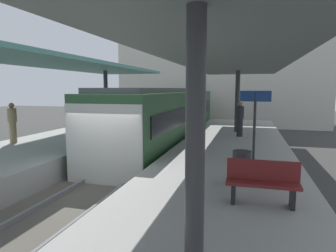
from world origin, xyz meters
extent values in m
plane|color=#383835|center=(0.00, 0.00, 0.00)|extent=(80.00, 80.00, 0.00)
cube|color=#9E9E99|center=(-3.80, 0.00, 0.50)|extent=(4.40, 28.00, 1.00)
cube|color=#9E9E99|center=(3.80, 0.00, 0.50)|extent=(4.40, 28.00, 1.00)
cube|color=#59544C|center=(0.00, 0.00, 0.10)|extent=(3.20, 28.00, 0.20)
cube|color=slate|center=(-0.72, 0.00, 0.27)|extent=(0.08, 28.00, 0.14)
cube|color=slate|center=(0.72, 0.00, 0.27)|extent=(0.08, 28.00, 0.14)
cube|color=#2D5633|center=(0.00, 7.92, 1.65)|extent=(2.70, 15.78, 2.90)
cube|color=silver|center=(0.00, 0.00, 1.50)|extent=(2.65, 0.08, 2.60)
cube|color=black|center=(-1.37, 7.92, 2.00)|extent=(0.04, 14.52, 0.76)
cube|color=black|center=(1.37, 7.92, 2.00)|extent=(0.04, 14.52, 0.76)
cube|color=#515156|center=(0.00, 7.92, 3.20)|extent=(2.16, 14.99, 0.20)
cylinder|color=#333335|center=(-3.80, 7.70, 2.66)|extent=(0.24, 0.24, 3.33)
cube|color=slate|center=(-3.80, 1.40, 4.41)|extent=(4.18, 21.00, 0.16)
cylinder|color=#333335|center=(3.80, -4.90, 2.61)|extent=(0.24, 0.24, 3.22)
cylinder|color=#333335|center=(3.80, 7.70, 2.61)|extent=(0.24, 0.24, 3.22)
cube|color=slate|center=(3.80, 1.40, 4.30)|extent=(4.18, 21.00, 0.16)
cube|color=black|center=(4.16, -2.49, 1.20)|extent=(0.08, 0.32, 0.40)
cube|color=black|center=(5.26, -2.49, 1.20)|extent=(0.08, 0.32, 0.40)
cube|color=maroon|center=(4.71, -2.49, 1.43)|extent=(1.40, 0.40, 0.06)
cube|color=maroon|center=(4.71, -2.31, 1.66)|extent=(1.40, 0.06, 0.40)
cylinder|color=#262628|center=(4.58, 0.88, 2.10)|extent=(0.08, 0.08, 2.20)
cube|color=navy|center=(4.58, 0.88, 3.05)|extent=(0.90, 0.06, 0.32)
cylinder|color=#2D2D30|center=(4.28, -1.22, 1.40)|extent=(0.44, 0.44, 0.80)
cylinder|color=#232328|center=(4.01, 6.11, 1.45)|extent=(0.28, 0.28, 0.89)
cylinder|color=#232328|center=(4.01, 6.11, 2.17)|extent=(0.36, 0.36, 0.55)
sphere|color=#936B4C|center=(4.01, 6.11, 2.55)|extent=(0.22, 0.22, 0.22)
cylinder|color=#998460|center=(-5.14, 1.83, 1.45)|extent=(0.28, 0.28, 0.89)
cylinder|color=#998460|center=(-5.14, 1.83, 2.18)|extent=(0.36, 0.36, 0.58)
sphere|color=#936B4C|center=(-5.14, 1.83, 2.58)|extent=(0.22, 0.22, 0.22)
cube|color=beige|center=(1.79, 20.00, 5.50)|extent=(18.00, 6.00, 11.00)
camera|label=1|loc=(4.41, -8.36, 3.27)|focal=31.74mm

